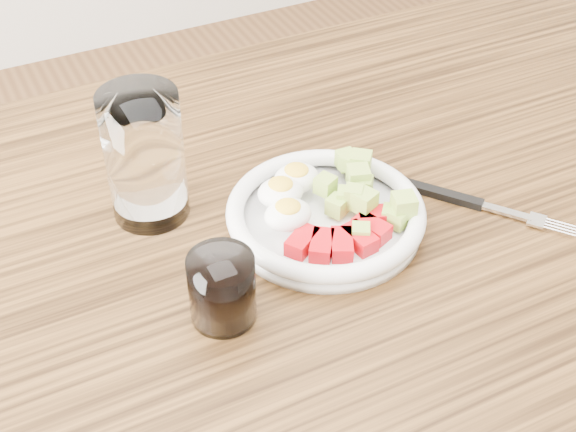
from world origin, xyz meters
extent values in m
cube|color=brown|center=(0.65, 0.35, 0.36)|extent=(0.07, 0.07, 0.73)
cube|color=#583818|center=(0.00, 0.00, 0.75)|extent=(1.50, 0.90, 0.04)
cylinder|color=white|center=(0.04, 0.00, 0.78)|extent=(0.22, 0.22, 0.01)
torus|color=white|center=(0.04, 0.00, 0.79)|extent=(0.23, 0.23, 0.02)
cube|color=red|center=(-0.01, -0.03, 0.79)|extent=(0.05, 0.04, 0.02)
cube|color=red|center=(0.00, -0.04, 0.79)|extent=(0.04, 0.05, 0.02)
cube|color=red|center=(0.03, -0.05, 0.79)|extent=(0.04, 0.05, 0.02)
cube|color=red|center=(0.05, -0.05, 0.79)|extent=(0.03, 0.05, 0.02)
cube|color=red|center=(0.07, -0.04, 0.79)|extent=(0.04, 0.05, 0.02)
cube|color=red|center=(0.08, -0.03, 0.79)|extent=(0.05, 0.04, 0.02)
ellipsoid|color=white|center=(0.00, 0.05, 0.80)|extent=(0.06, 0.05, 0.03)
ellipsoid|color=yellow|center=(0.00, 0.05, 0.82)|extent=(0.03, 0.03, 0.01)
ellipsoid|color=white|center=(0.03, 0.06, 0.80)|extent=(0.06, 0.05, 0.03)
ellipsoid|color=yellow|center=(0.03, 0.06, 0.82)|extent=(0.03, 0.03, 0.01)
ellipsoid|color=white|center=(-0.01, 0.01, 0.80)|extent=(0.06, 0.05, 0.03)
ellipsoid|color=yellow|center=(-0.01, 0.01, 0.82)|extent=(0.03, 0.03, 0.01)
cube|color=#ACC94D|center=(0.10, 0.06, 0.81)|extent=(0.03, 0.03, 0.02)
cube|color=#ACC94D|center=(0.10, -0.04, 0.79)|extent=(0.03, 0.03, 0.02)
cube|color=#ACC94D|center=(0.05, 0.03, 0.81)|extent=(0.03, 0.03, 0.02)
cube|color=#ACC94D|center=(0.10, 0.03, 0.81)|extent=(0.03, 0.03, 0.02)
cube|color=#ACC94D|center=(0.07, 0.00, 0.81)|extent=(0.03, 0.03, 0.02)
cube|color=#ACC94D|center=(0.08, -0.01, 0.81)|extent=(0.03, 0.03, 0.02)
cube|color=#ACC94D|center=(0.11, 0.05, 0.81)|extent=(0.03, 0.03, 0.02)
cube|color=#ACC94D|center=(0.05, 0.00, 0.80)|extent=(0.03, 0.03, 0.02)
cube|color=#ACC94D|center=(0.11, -0.04, 0.81)|extent=(0.03, 0.03, 0.03)
cube|color=#ACC94D|center=(0.10, 0.07, 0.81)|extent=(0.02, 0.02, 0.02)
cube|color=#ACC94D|center=(0.05, -0.05, 0.80)|extent=(0.03, 0.03, 0.02)
cube|color=#ACC94D|center=(0.09, 0.02, 0.81)|extent=(0.03, 0.03, 0.03)
cube|color=#ACC94D|center=(0.09, 0.01, 0.81)|extent=(0.03, 0.03, 0.02)
cube|color=#ACC94D|center=(0.10, -0.05, 0.80)|extent=(0.03, 0.03, 0.02)
cube|color=#ACC94D|center=(0.06, 0.00, 0.80)|extent=(0.03, 0.03, 0.02)
cube|color=black|center=(0.19, -0.01, 0.77)|extent=(0.07, 0.09, 0.01)
cube|color=silver|center=(0.24, -0.07, 0.77)|extent=(0.05, 0.05, 0.00)
cube|color=silver|center=(0.26, -0.10, 0.77)|extent=(0.03, 0.03, 0.00)
cylinder|color=silver|center=(0.27, -0.13, 0.77)|extent=(0.03, 0.03, 0.00)
cylinder|color=silver|center=(0.28, -0.13, 0.77)|extent=(0.03, 0.03, 0.00)
cylinder|color=silver|center=(0.28, -0.12, 0.77)|extent=(0.03, 0.03, 0.00)
cylinder|color=silver|center=(0.29, -0.12, 0.77)|extent=(0.03, 0.03, 0.00)
cylinder|color=white|center=(-0.14, 0.12, 0.85)|extent=(0.09, 0.09, 0.16)
cylinder|color=white|center=(-0.13, -0.07, 0.81)|extent=(0.07, 0.07, 0.08)
cylinder|color=black|center=(-0.13, -0.07, 0.81)|extent=(0.06, 0.06, 0.07)
camera|label=1|loc=(-0.32, -0.62, 1.39)|focal=50.00mm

